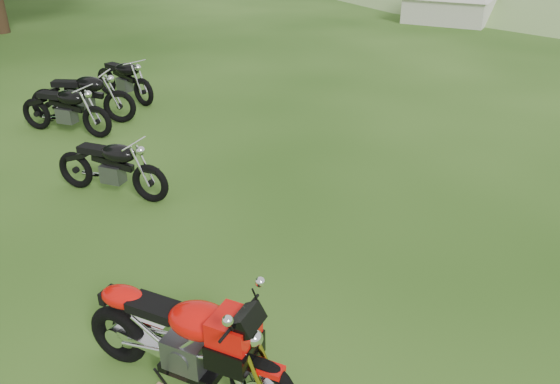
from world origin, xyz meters
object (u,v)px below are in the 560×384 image
(vintage_moto_a, at_px, (110,165))
(vintage_moto_d, at_px, (82,96))
(vintage_moto_b, at_px, (65,108))
(sport_motorcycle, at_px, (184,333))
(vintage_moto_c, at_px, (123,78))

(vintage_moto_a, relative_size, vintage_moto_d, 0.88)
(vintage_moto_b, distance_m, vintage_moto_d, 0.67)
(sport_motorcycle, xyz_separation_m, vintage_moto_c, (-5.09, 7.09, -0.09))
(vintage_moto_a, bearing_deg, vintage_moto_d, 134.86)
(sport_motorcycle, xyz_separation_m, vintage_moto_a, (-2.70, 2.98, -0.11))
(vintage_moto_a, bearing_deg, sport_motorcycle, -45.21)
(vintage_moto_b, bearing_deg, sport_motorcycle, -43.85)
(sport_motorcycle, relative_size, vintage_moto_a, 1.08)
(vintage_moto_a, xyz_separation_m, vintage_moto_b, (-2.26, 1.94, 0.03))
(vintage_moto_c, relative_size, vintage_moto_d, 0.93)
(vintage_moto_b, distance_m, vintage_moto_c, 2.18)
(vintage_moto_a, height_order, vintage_moto_b, vintage_moto_b)
(vintage_moto_c, bearing_deg, vintage_moto_a, -38.13)
(sport_motorcycle, height_order, vintage_moto_d, sport_motorcycle)
(vintage_moto_b, relative_size, vintage_moto_c, 1.00)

